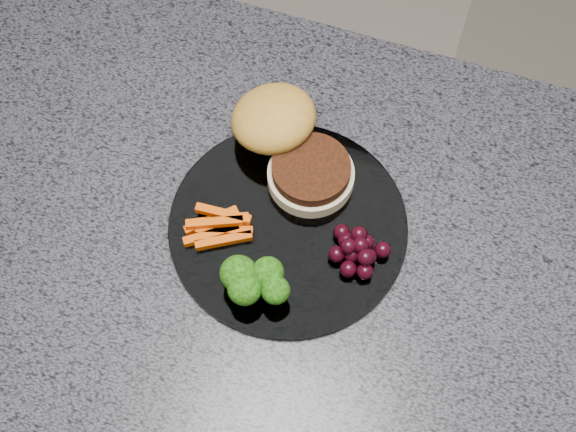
# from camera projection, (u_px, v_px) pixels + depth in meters

# --- Properties ---
(island_cabinet) EXTENTS (1.20, 0.60, 0.86)m
(island_cabinet) POSITION_uv_depth(u_px,v_px,m) (353.00, 388.00, 1.27)
(island_cabinet) COLOR brown
(island_cabinet) RESTS_ON ground
(countertop) EXTENTS (1.20, 0.60, 0.04)m
(countertop) POSITION_uv_depth(u_px,v_px,m) (383.00, 280.00, 0.87)
(countertop) COLOR #484751
(countertop) RESTS_ON island_cabinet
(plate) EXTENTS (0.26, 0.26, 0.01)m
(plate) POSITION_uv_depth(u_px,v_px,m) (288.00, 226.00, 0.87)
(plate) COLOR white
(plate) RESTS_ON countertop
(burger) EXTENTS (0.18, 0.17, 0.05)m
(burger) POSITION_uv_depth(u_px,v_px,m) (287.00, 140.00, 0.89)
(burger) COLOR beige
(burger) RESTS_ON plate
(carrot_sticks) EXTENTS (0.08, 0.06, 0.02)m
(carrot_sticks) POSITION_uv_depth(u_px,v_px,m) (218.00, 226.00, 0.86)
(carrot_sticks) COLOR #D64903
(carrot_sticks) RESTS_ON plate
(broccoli) EXTENTS (0.08, 0.06, 0.05)m
(broccoli) POSITION_uv_depth(u_px,v_px,m) (253.00, 280.00, 0.81)
(broccoli) COLOR olive
(broccoli) RESTS_ON plate
(grape_bunch) EXTENTS (0.06, 0.06, 0.03)m
(grape_bunch) POSITION_uv_depth(u_px,v_px,m) (357.00, 250.00, 0.84)
(grape_bunch) COLOR black
(grape_bunch) RESTS_ON plate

